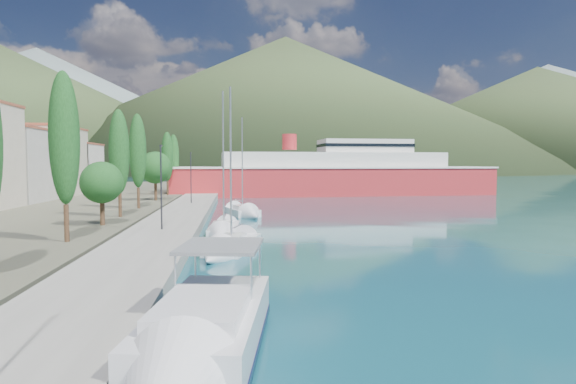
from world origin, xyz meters
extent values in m
plane|color=#134B59|center=(0.00, 120.00, 0.00)|extent=(1400.00, 1400.00, 0.00)
cube|color=gray|center=(-9.00, 26.00, 0.40)|extent=(5.00, 88.00, 0.80)
cone|color=slate|center=(-250.00, 620.00, 75.00)|extent=(640.00, 640.00, 150.00)
cone|color=slate|center=(80.00, 680.00, 90.00)|extent=(760.00, 760.00, 180.00)
cone|color=slate|center=(420.00, 600.00, 70.00)|extent=(640.00, 640.00, 140.00)
cone|color=#394B28|center=(40.00, 400.00, 57.50)|extent=(480.00, 480.00, 115.00)
cone|color=#394B28|center=(260.00, 380.00, 45.00)|extent=(420.00, 420.00, 90.00)
cube|color=beige|center=(-32.00, 44.00, 5.20)|extent=(9.00, 11.00, 9.00)
cube|color=#9E5138|center=(-32.00, 44.00, 9.85)|extent=(9.20, 11.20, 0.30)
cube|color=beige|center=(-32.00, 55.00, 5.70)|extent=(9.00, 13.00, 10.00)
cube|color=#9E5138|center=(-32.00, 55.00, 10.85)|extent=(9.20, 13.20, 0.30)
cube|color=white|center=(-32.00, 66.00, 4.70)|extent=(9.00, 10.00, 8.00)
cube|color=#9E5138|center=(-32.00, 66.00, 8.85)|extent=(9.20, 10.20, 0.30)
cylinder|color=#47301E|center=(-14.09, 10.85, 1.85)|extent=(0.30, 0.30, 2.30)
ellipsoid|color=#1B4E1D|center=(-14.09, 10.85, 7.09)|extent=(1.80, 1.80, 8.17)
cylinder|color=#47301E|center=(-14.09, 18.87, 1.72)|extent=(0.36, 0.36, 2.04)
sphere|color=#1B4E1D|center=(-14.09, 18.87, 4.05)|extent=(3.27, 3.27, 3.27)
cylinder|color=#47301E|center=(-14.09, 24.71, 1.77)|extent=(0.30, 0.30, 2.13)
ellipsoid|color=#1B4E1D|center=(-14.09, 24.71, 6.61)|extent=(1.80, 1.80, 7.56)
cylinder|color=#47301E|center=(-14.09, 33.01, 1.81)|extent=(0.30, 0.30, 2.23)
ellipsoid|color=#1B4E1D|center=(-14.09, 33.01, 6.88)|extent=(1.80, 1.80, 7.90)
cylinder|color=#47301E|center=(-14.09, 44.18, 2.01)|extent=(0.36, 0.36, 2.61)
sphere|color=#1B4E1D|center=(-14.09, 44.18, 4.98)|extent=(4.18, 4.18, 4.18)
cylinder|color=#47301E|center=(-14.09, 55.35, 1.76)|extent=(0.30, 0.30, 2.12)
ellipsoid|color=#1B4E1D|center=(-14.09, 55.35, 6.58)|extent=(1.80, 1.80, 7.52)
cylinder|color=#47301E|center=(-14.09, 63.01, 1.77)|extent=(0.30, 0.30, 2.14)
ellipsoid|color=#1B4E1D|center=(-14.09, 63.01, 6.63)|extent=(1.80, 1.80, 7.58)
cylinder|color=#2D2D33|center=(-9.00, 15.17, 3.80)|extent=(0.12, 0.12, 6.00)
cube|color=#2D2D33|center=(-9.00, 15.42, 6.80)|extent=(0.15, 0.50, 0.12)
cylinder|color=#2D2D33|center=(-9.00, 38.33, 3.80)|extent=(0.12, 0.12, 6.00)
cube|color=#2D2D33|center=(-9.00, 38.58, 6.80)|extent=(0.15, 0.50, 0.12)
cube|color=black|center=(-4.49, -6.06, -0.06)|extent=(3.59, 7.24, 0.78)
cube|color=silver|center=(-4.49, -6.06, 0.83)|extent=(3.93, 7.63, 1.22)
cube|color=black|center=(-4.49, -6.06, 0.28)|extent=(4.00, 7.73, 0.24)
cube|color=silver|center=(-4.62, -6.94, 1.61)|extent=(2.81, 3.86, 0.44)
cube|color=slate|center=(-4.20, -4.12, 2.83)|extent=(2.96, 3.36, 0.11)
cube|color=silver|center=(-3.89, 10.68, 0.25)|extent=(3.84, 6.09, 0.91)
cube|color=silver|center=(-4.00, 10.32, 0.86)|extent=(1.98, 2.57, 0.35)
cylinder|color=silver|center=(-4.00, 10.32, 5.49)|extent=(0.12, 0.12, 9.57)
cone|color=silver|center=(-4.93, 7.21, 0.25)|extent=(2.98, 3.20, 2.32)
cube|color=silver|center=(-4.62, 18.10, 0.24)|extent=(2.50, 6.15, 0.85)
cube|color=silver|center=(-4.64, 17.70, 0.81)|extent=(1.44, 2.48, 0.33)
cylinder|color=silver|center=(-4.64, 17.70, 5.87)|extent=(0.12, 0.12, 10.42)
cone|color=silver|center=(-4.83, 14.24, 0.24)|extent=(2.33, 2.93, 2.18)
cube|color=silver|center=(-3.10, 31.57, 0.27)|extent=(4.03, 6.09, 0.96)
cube|color=silver|center=(-2.99, 31.21, 0.91)|extent=(2.08, 2.58, 0.37)
cylinder|color=silver|center=(-2.99, 31.21, 5.56)|extent=(0.12, 0.12, 9.62)
cone|color=silver|center=(-2.02, 28.15, 0.27)|extent=(3.13, 3.24, 2.46)
cube|color=red|center=(13.28, 63.37, 2.11)|extent=(56.29, 14.44, 5.38)
cube|color=silver|center=(13.28, 63.37, 4.81)|extent=(56.69, 14.80, 0.29)
cube|color=silver|center=(13.28, 63.37, 5.96)|extent=(38.92, 11.57, 2.88)
cube|color=silver|center=(19.04, 63.67, 8.56)|extent=(15.96, 7.96, 2.31)
cylinder|color=red|center=(5.60, 62.96, 9.23)|extent=(2.50, 2.50, 2.69)
camera|label=1|loc=(-3.70, -19.91, 5.54)|focal=30.00mm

